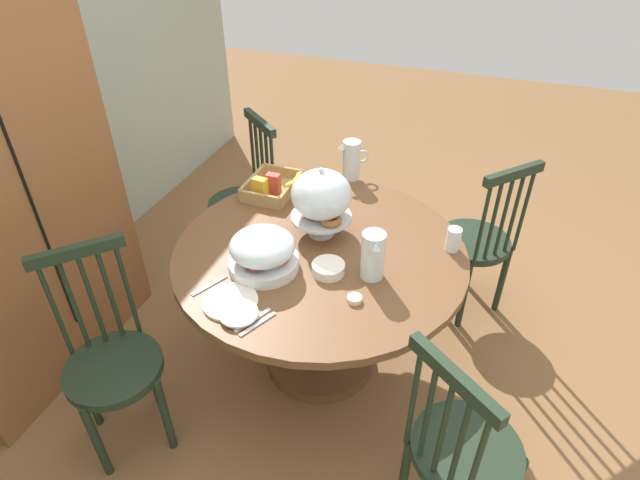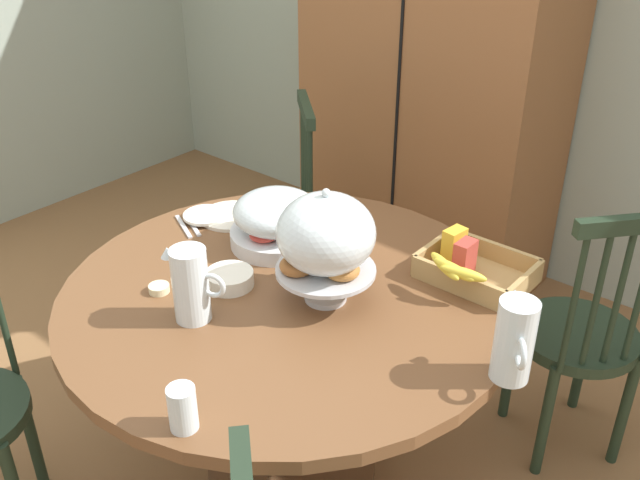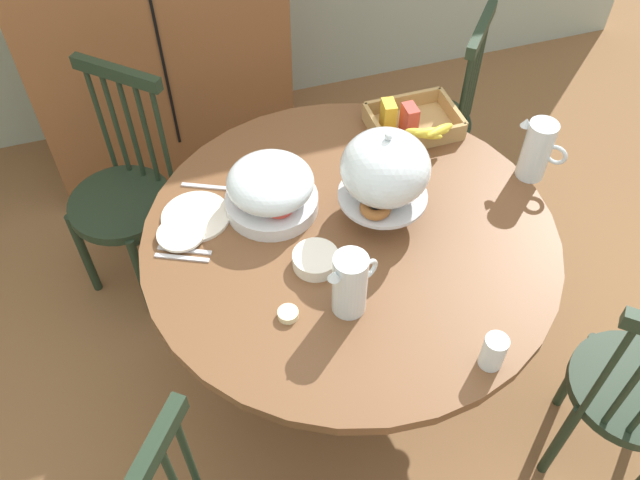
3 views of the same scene
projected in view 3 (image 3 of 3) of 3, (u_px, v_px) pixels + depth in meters
ground_plane at (339, 374)px, 2.59m from camera, size 10.00×10.00×0.00m
dining_table at (348, 270)px, 2.23m from camera, size 1.31×1.31×0.74m
windsor_chair_near_window at (633, 395)px, 2.03m from camera, size 0.47×0.47×0.97m
windsor_chair_by_cabinet at (430, 125)px, 2.87m from camera, size 0.47×0.47×0.97m
windsor_chair_facing_door at (125, 199)px, 2.58m from camera, size 0.47×0.47×0.97m
pastry_stand_with_dome at (385, 171)px, 1.98m from camera, size 0.28×0.28×0.34m
fruit_platter_covered at (271, 189)px, 2.09m from camera, size 0.30×0.30×0.18m
orange_juice_pitcher at (536, 152)px, 2.18m from camera, size 0.13×0.15×0.22m
milk_pitcher at (350, 286)px, 1.83m from camera, size 0.18×0.10×0.21m
cereal_basket at (412, 123)px, 2.37m from camera, size 0.32×0.30×0.12m
china_plate_large at (196, 216)px, 2.12m from camera, size 0.22×0.22×0.01m
china_plate_small at (181, 234)px, 2.06m from camera, size 0.15×0.15×0.01m
cereal_bowl at (316, 260)px, 1.98m from camera, size 0.14×0.14×0.04m
drinking_glass at (493, 352)px, 1.74m from camera, size 0.06×0.06×0.11m
butter_dish at (288, 314)px, 1.87m from camera, size 0.06×0.06×0.02m
table_knife at (185, 250)px, 2.03m from camera, size 0.16×0.09×0.01m
dinner_fork at (182, 258)px, 2.01m from camera, size 0.16×0.09×0.01m
soup_spoon at (206, 187)px, 2.21m from camera, size 0.16×0.09×0.01m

